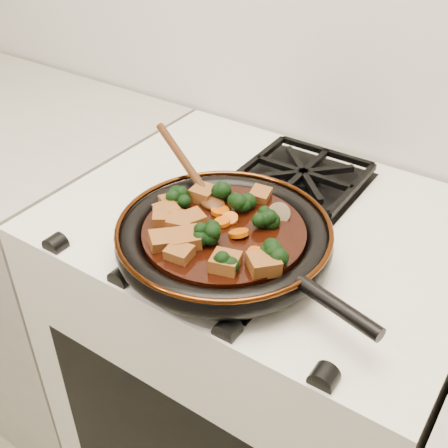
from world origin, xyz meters
The scene contains 36 objects.
stove centered at (0.00, 1.69, 0.45)m, with size 0.76×0.60×0.90m, color white.
burner_grate_front centered at (0.00, 1.55, 0.91)m, with size 0.23×0.23×0.03m, color black, non-canonical shape.
burner_grate_back centered at (0.00, 1.83, 0.91)m, with size 0.23×0.23×0.03m, color black, non-canonical shape.
skillet centered at (0.00, 1.55, 0.94)m, with size 0.47×0.35×0.05m.
braising_sauce centered at (0.00, 1.55, 0.95)m, with size 0.26×0.26×0.02m, color black.
tofu_cube_0 centered at (0.00, 1.65, 0.97)m, with size 0.04×0.03×0.02m, color brown.
tofu_cube_1 centered at (-0.11, 1.55, 0.97)m, with size 0.03×0.03×0.02m, color brown.
tofu_cube_2 centered at (-0.05, 1.46, 0.97)m, with size 0.04×0.04×0.02m, color brown.
tofu_cube_3 centered at (0.06, 1.47, 0.97)m, with size 0.04×0.04×0.02m, color brown.
tofu_cube_4 centered at (0.10, 1.50, 0.97)m, with size 0.04×0.04×0.02m, color brown.
tofu_cube_5 centered at (-0.01, 1.45, 0.97)m, with size 0.04×0.03×0.02m, color brown.
tofu_cube_6 centered at (-0.08, 1.60, 0.97)m, with size 0.04×0.04×0.02m, color brown.
tofu_cube_7 centered at (-0.03, 1.48, 0.97)m, with size 0.04×0.05×0.02m, color brown.
tofu_cube_8 centered at (-0.10, 1.52, 0.97)m, with size 0.04×0.04×0.02m, color brown.
tofu_cube_9 centered at (-0.09, 1.51, 0.97)m, with size 0.04×0.04×0.02m, color brown.
tofu_cube_10 centered at (-0.05, 1.53, 0.97)m, with size 0.04×0.04×0.02m, color brown.
tofu_cube_11 centered at (-0.06, 1.51, 0.97)m, with size 0.04×0.04×0.02m, color brown.
broccoli_floret_0 centered at (-0.04, 1.62, 0.97)m, with size 0.06×0.06×0.05m, color black, non-canonical shape.
broccoli_floret_1 centered at (0.00, 1.50, 0.97)m, with size 0.06×0.06×0.05m, color black, non-canonical shape.
broccoli_floret_2 centered at (-0.10, 1.57, 0.97)m, with size 0.06×0.06×0.05m, color black, non-canonical shape.
broccoli_floret_3 centered at (0.00, 1.50, 0.97)m, with size 0.05×0.05×0.06m, color black, non-canonical shape.
broccoli_floret_4 centered at (0.05, 1.59, 0.97)m, with size 0.06×0.06×0.05m, color black, non-canonical shape.
broccoli_floret_5 centered at (0.10, 1.53, 0.97)m, with size 0.06×0.06×0.05m, color black, non-canonical shape.
broccoli_floret_6 centered at (-0.01, 1.61, 0.97)m, with size 0.06×0.06×0.05m, color black, non-canonical shape.
broccoli_floret_7 centered at (0.06, 1.46, 0.97)m, with size 0.06×0.06×0.05m, color black, non-canonical shape.
carrot_coin_0 centered at (0.00, 1.57, 0.96)m, with size 0.03×0.03×0.01m, color #BC4B05.
carrot_coin_1 centered at (-0.11, 1.53, 0.96)m, with size 0.03×0.03×0.01m, color #BC4B05.
carrot_coin_2 centered at (-0.01, 1.56, 0.96)m, with size 0.03×0.03×0.01m, color #BC4B05.
carrot_coin_3 centered at (0.03, 1.55, 0.96)m, with size 0.03×0.03×0.01m, color #BC4B05.
carrot_coin_4 centered at (0.08, 1.51, 0.96)m, with size 0.03×0.03×0.01m, color #BC4B05.
carrot_coin_5 centered at (-0.03, 1.58, 0.96)m, with size 0.03×0.03×0.01m, color #BC4B05.
mushroom_slice_0 centered at (-0.06, 1.62, 0.97)m, with size 0.03×0.03×0.01m, color brown.
mushroom_slice_1 centered at (-0.01, 1.45, 0.97)m, with size 0.03×0.03×0.01m, color brown.
mushroom_slice_2 centered at (-0.09, 1.51, 0.97)m, with size 0.03×0.03×0.01m, color brown.
mushroom_slice_3 centered at (0.06, 1.62, 0.97)m, with size 0.04×0.04×0.01m, color brown.
wooden_spoon centered at (-0.10, 1.62, 0.98)m, with size 0.13×0.08×0.21m.
Camera 1 is at (0.41, 0.95, 1.49)m, focal length 45.00 mm.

